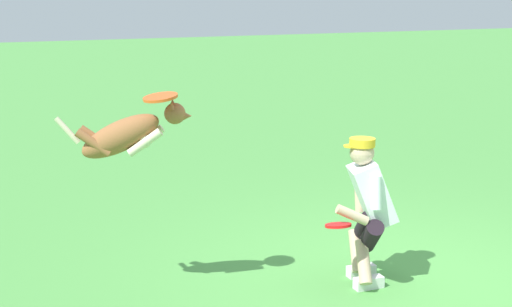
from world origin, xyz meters
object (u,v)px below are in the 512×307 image
(person, at_px, (368,206))
(frisbee_held, at_px, (338,225))
(dog, at_px, (127,134))
(frisbee_flying, at_px, (160,97))

(person, height_order, frisbee_held, person)
(dog, relative_size, frisbee_flying, 3.78)
(frisbee_flying, bearing_deg, dog, -29.12)
(person, bearing_deg, frisbee_held, 38.35)
(frisbee_flying, bearing_deg, frisbee_held, 163.19)
(dog, bearing_deg, frisbee_held, 1.66)
(dog, bearing_deg, frisbee_flying, -8.68)
(frisbee_flying, distance_m, frisbee_held, 1.81)
(dog, height_order, frisbee_held, dog)
(dog, distance_m, frisbee_held, 1.89)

